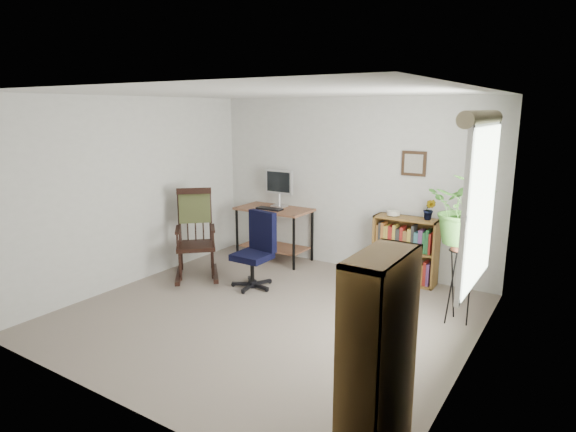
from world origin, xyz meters
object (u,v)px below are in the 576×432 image
Objects in this scene: low_bookshelf at (405,250)px; tall_bookshelf at (377,368)px; rocking_chair at (195,234)px; office_chair at (252,250)px; desk at (274,234)px.

tall_bookshelf reaches higher than low_bookshelf.
rocking_chair is 4.02m from tall_bookshelf.
office_chair is at bearing -141.56° from low_bookshelf.
low_bookshelf is at bearing 3.45° from desk.
tall_bookshelf reaches higher than rocking_chair.
rocking_chair reaches higher than low_bookshelf.
desk is at bearing -176.55° from low_bookshelf.
rocking_chair is at bearing -150.99° from low_bookshelf.
desk is at bearing 118.98° from office_chair.
rocking_chair reaches higher than office_chair.
low_bookshelf reaches higher than desk.
desk is 1.20m from office_chair.
office_chair is at bearing 139.79° from tall_bookshelf.
tall_bookshelf is at bearing -73.57° from low_bookshelf.
office_chair is (0.42, -1.12, 0.10)m from desk.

